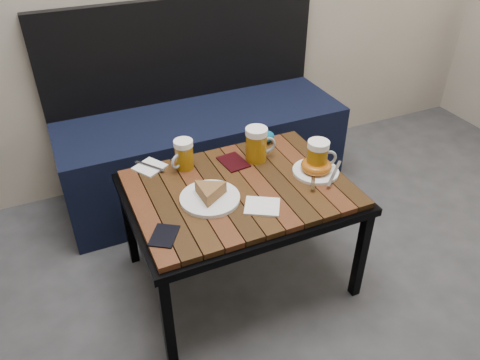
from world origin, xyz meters
name	(u,v)px	position (x,y,z in m)	size (l,w,h in m)	color
bench	(201,144)	(0.09, 1.76, 0.27)	(1.40, 0.50, 0.95)	black
cafe_table	(240,196)	(0.00, 1.08, 0.43)	(0.84, 0.62, 0.47)	black
beer_mug_left	(184,154)	(-0.15, 1.29, 0.53)	(0.11, 0.10, 0.12)	#94620B
beer_mug_centre	(257,144)	(0.14, 1.23, 0.54)	(0.13, 0.09, 0.14)	#94620B
beer_mug_right	(318,157)	(0.32, 1.05, 0.54)	(0.13, 0.09, 0.13)	#94620B
plate_pie	(210,195)	(-0.13, 1.05, 0.50)	(0.22, 0.22, 0.06)	white
plate_bagel	(316,168)	(0.31, 1.04, 0.49)	(0.21, 0.21, 0.05)	white
napkin_left	(150,167)	(-0.27, 1.34, 0.48)	(0.14, 0.14, 0.01)	white
napkin_right	(262,206)	(0.02, 0.93, 0.48)	(0.16, 0.15, 0.01)	white
passport_navy	(164,236)	(-0.34, 0.93, 0.47)	(0.08, 0.11, 0.01)	black
passport_burgundy	(233,162)	(0.04, 1.24, 0.48)	(0.09, 0.13, 0.01)	black
knit_pouch	(261,137)	(0.22, 1.34, 0.50)	(0.12, 0.08, 0.05)	#054880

